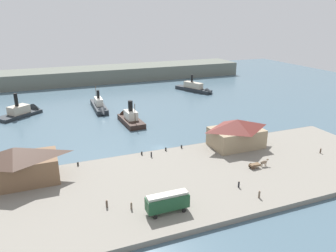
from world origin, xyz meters
TOP-DOWN VIEW (x-y plane):
  - ground_plane at (0.00, 0.00)m, footprint 320.00×320.00m
  - quay_promenade at (0.00, -22.00)m, footprint 110.00×36.00m
  - seawall_edge at (0.00, -3.60)m, footprint 110.00×0.80m
  - ferry_shed_east_terminal at (-38.58, -9.52)m, footprint 18.48×10.08m
  - ferry_shed_west_terminal at (20.09, -9.42)m, footprint 14.83×10.31m
  - street_tram at (-10.94, -33.28)m, footprint 8.46×2.81m
  - horse_cart at (17.69, -23.51)m, footprint 5.59×1.43m
  - pedestrian_standing_center at (7.43, -30.26)m, footprint 0.39×0.39m
  - pedestrian_by_tram at (8.97, -35.58)m, footprint 0.43×0.43m
  - pedestrian_walking_east at (-17.23, -29.71)m, footprint 0.40×0.40m
  - pedestrian_near_east_shed at (-21.61, -27.21)m, footprint 0.42×0.42m
  - pedestrian_near_cart at (39.29, -22.58)m, footprint 0.38×0.38m
  - pedestrian_at_waters_edge at (-5.40, -7.40)m, footprint 0.39×0.39m
  - mooring_post_west at (-7.43, -5.17)m, footprint 0.44×0.44m
  - mooring_post_center_west at (-0.22, -4.94)m, footprint 0.44×0.44m
  - mooring_post_east at (4.70, -4.92)m, footprint 0.44×0.44m
  - mooring_post_center_east at (-24.65, -5.57)m, footprint 0.44×0.44m
  - ferry_moored_west at (-9.42, 47.16)m, footprint 5.01×23.04m
  - ferry_approaching_east at (-38.39, 51.46)m, footprint 18.04×16.14m
  - ferry_mid_harbor at (-2.07, 27.32)m, footprint 6.61×17.51m
  - ferry_moored_east at (43.22, 63.04)m, footprint 13.70×22.69m
  - far_headland at (0.00, 110.00)m, footprint 180.00×24.00m

SIDE VIEW (x-z plane):
  - ground_plane at x=0.00m, z-range 0.00..0.00m
  - seawall_edge at x=0.00m, z-range 0.00..1.00m
  - quay_promenade at x=0.00m, z-range 0.00..1.20m
  - ferry_approaching_east at x=-38.39m, z-range -4.36..7.28m
  - ferry_moored_west at x=-9.42m, z-range -3.51..6.50m
  - ferry_mid_harbor at x=-2.07m, z-range -3.63..6.83m
  - ferry_moored_east at x=43.22m, z-range -3.15..6.45m
  - mooring_post_west at x=-7.43m, z-range 1.20..2.10m
  - mooring_post_center_west at x=-0.22m, z-range 1.20..2.10m
  - mooring_post_east at x=4.70m, z-range 1.20..2.10m
  - mooring_post_center_east at x=-24.65m, z-range 1.20..2.10m
  - pedestrian_near_cart at x=39.29m, z-range 1.13..2.66m
  - pedestrian_at_waters_edge at x=-5.40m, z-range 1.13..2.71m
  - pedestrian_standing_center at x=7.43m, z-range 1.13..2.72m
  - pedestrian_walking_east at x=-17.23m, z-range 1.13..2.75m
  - pedestrian_near_east_shed at x=-21.61m, z-range 1.12..2.83m
  - pedestrian_by_tram at x=8.97m, z-range 1.12..2.87m
  - horse_cart at x=17.69m, z-range 1.20..3.07m
  - street_tram at x=-10.94m, z-range 1.56..5.62m
  - far_headland at x=0.00m, z-range 0.00..8.00m
  - ferry_shed_west_terminal at x=20.09m, z-range 1.26..9.48m
  - ferry_shed_east_terminal at x=-38.58m, z-range 1.26..9.92m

